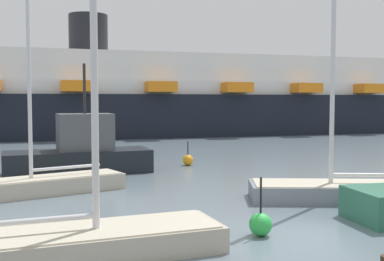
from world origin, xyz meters
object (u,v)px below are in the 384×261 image
(sailboat_1, at_px, (346,186))
(channel_buoy_0, at_px, (261,224))
(sailboat_2, at_px, (72,238))
(channel_buoy_1, at_px, (188,160))
(fishing_boat_0, at_px, (80,152))
(cruise_ship, at_px, (216,98))
(sailboat_5, at_px, (44,182))

(sailboat_1, xyz_separation_m, channel_buoy_0, (-5.21, -3.35, -0.22))
(channel_buoy_0, bearing_deg, sailboat_1, 32.77)
(sailboat_2, height_order, channel_buoy_1, sailboat_2)
(fishing_boat_0, xyz_separation_m, cruise_ship, (17.40, 25.81, 2.93))
(sailboat_2, relative_size, sailboat_5, 1.10)
(sailboat_1, distance_m, channel_buoy_1, 11.52)
(sailboat_1, relative_size, channel_buoy_0, 7.74)
(sailboat_5, relative_size, fishing_boat_0, 1.24)
(fishing_boat_0, relative_size, channel_buoy_1, 5.36)
(channel_buoy_1, bearing_deg, sailboat_5, -142.06)
(sailboat_2, bearing_deg, channel_buoy_0, 0.69)
(sailboat_2, distance_m, channel_buoy_0, 5.18)
(sailboat_1, xyz_separation_m, fishing_boat_0, (-9.02, 10.08, 0.53))
(sailboat_5, relative_size, cruise_ship, 0.12)
(fishing_boat_0, relative_size, cruise_ship, 0.09)
(sailboat_1, distance_m, cruise_ship, 37.02)
(sailboat_5, bearing_deg, cruise_ship, -138.27)
(sailboat_5, height_order, channel_buoy_1, sailboat_5)
(sailboat_2, bearing_deg, cruise_ship, 61.69)
(sailboat_1, relative_size, channel_buoy_1, 9.16)
(sailboat_2, relative_size, cruise_ship, 0.13)
(channel_buoy_0, xyz_separation_m, channel_buoy_1, (2.42, 14.53, -0.02))
(sailboat_5, bearing_deg, channel_buoy_1, -158.47)
(sailboat_5, relative_size, channel_buoy_1, 6.67)
(sailboat_2, bearing_deg, sailboat_5, 90.63)
(channel_buoy_1, bearing_deg, fishing_boat_0, -170.07)
(fishing_boat_0, xyz_separation_m, channel_buoy_1, (6.23, 1.09, -0.77))
(channel_buoy_0, distance_m, cruise_ship, 41.70)
(channel_buoy_0, distance_m, channel_buoy_1, 14.73)
(sailboat_2, height_order, cruise_ship, cruise_ship)
(sailboat_1, relative_size, cruise_ship, 0.16)
(channel_buoy_0, height_order, channel_buoy_1, channel_buoy_0)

